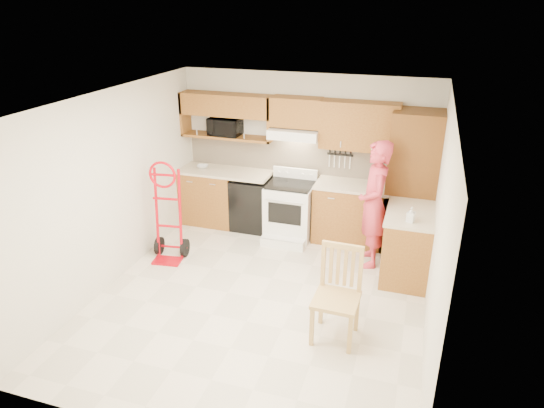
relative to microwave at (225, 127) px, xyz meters
The scene contains 28 objects.
floor 2.95m from the microwave, 58.27° to the right, with size 4.00×4.50×0.02m, color beige.
ceiling 2.60m from the microwave, 58.27° to the right, with size 4.00×4.50×0.02m, color white.
wall_back 1.36m from the microwave, ahead, with size 4.00×0.02×2.50m, color beige.
wall_front 4.55m from the microwave, 73.47° to the right, with size 4.00×0.02×2.50m, color beige.
wall_left 2.24m from the microwave, 109.07° to the right, with size 0.02×4.50×2.50m, color beige.
wall_right 3.92m from the microwave, 32.29° to the right, with size 0.02×4.50×2.50m, color beige.
backsplash 1.37m from the microwave, ahead, with size 3.92×0.03×0.55m, color beige.
lower_cab_left 1.22m from the microwave, 152.63° to the right, with size 0.90×0.60×0.90m, color #8D5F24.
dishwasher 1.31m from the microwave, 15.43° to the right, with size 0.60×0.60×0.85m, color black.
lower_cab_right 2.43m from the microwave, ahead, with size 1.14×0.60×0.90m, color #8D5F24.
countertop_left 0.72m from the microwave, 73.81° to the right, with size 1.50×0.63×0.04m, color beige.
countertop_right 2.24m from the microwave, ahead, with size 1.14×0.63×0.04m, color beige.
cab_return_right 3.35m from the microwave, 17.37° to the right, with size 0.60×1.00×0.90m, color #8D5F24.
countertop_return 3.21m from the microwave, 17.37° to the right, with size 0.63×1.00×0.04m, color beige.
pantry_tall 3.00m from the microwave, ahead, with size 0.70×0.60×2.10m, color brown.
upper_cab_left 0.35m from the microwave, ahead, with size 1.50×0.33×0.34m, color #8D5F24.
upper_shelf_mw 0.16m from the microwave, ahead, with size 1.50×0.33×0.04m, color #8D5F24.
upper_cab_center 1.21m from the microwave, ahead, with size 0.76×0.33×0.44m, color #8D5F24.
upper_cab_right 2.13m from the microwave, ahead, with size 1.14×0.33×0.70m, color #8D5F24.
range_hood 1.17m from the microwave, ahead, with size 0.76×0.46×0.14m, color white.
knife_strip 1.88m from the microwave, ahead, with size 0.40×0.05×0.29m, color black, non-canonical shape.
microwave is the anchor object (origin of this frame).
range 1.64m from the microwave, 16.18° to the right, with size 0.71×0.94×1.05m, color white, non-canonical shape.
person 2.69m from the microwave, 16.48° to the right, with size 0.66×0.43×1.80m, color #C63346.
hand_truck 1.81m from the microwave, 101.38° to the right, with size 0.53×0.48×1.34m, color red, non-canonical shape.
dining_chair 3.62m from the microwave, 47.65° to the right, with size 0.48×0.53×1.07m, color tan, non-canonical shape.
soap_bottle 3.29m from the microwave, 22.61° to the right, with size 0.09×0.09×0.20m, color white.
bowl 0.77m from the microwave, 159.80° to the right, with size 0.19×0.19×0.05m, color white.
Camera 1 is at (1.72, -4.91, 3.52)m, focal length 32.11 mm.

